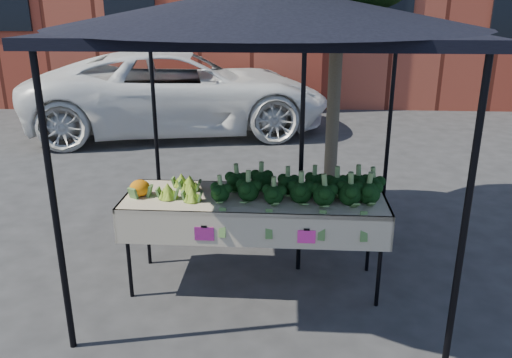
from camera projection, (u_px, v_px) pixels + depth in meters
name	position (u px, v px, depth m)	size (l,w,h in m)	color
ground	(261.00, 283.00, 5.01)	(90.00, 90.00, 0.00)	#28282A
table	(255.00, 241.00, 4.87)	(2.40, 0.81, 0.90)	beige
canopy	(265.00, 136.00, 4.92)	(3.16, 3.16, 2.74)	black
broccoli_heap	(298.00, 183.00, 4.68)	(1.60, 0.57, 0.25)	black
romanesco_cluster	(183.00, 184.00, 4.76)	(0.43, 0.57, 0.20)	#A0B639
cauliflower_pair	(140.00, 187.00, 4.71)	(0.20, 0.20, 0.18)	orange
street_tree	(336.00, 47.00, 5.56)	(2.16, 2.16, 4.25)	#1E4C14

